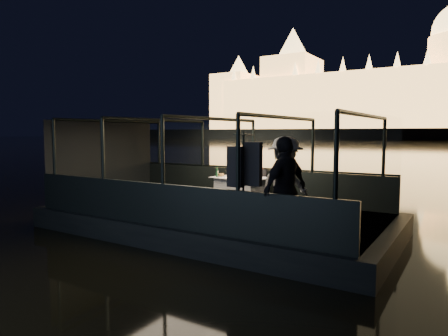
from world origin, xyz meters
The scene contains 27 objects.
river_water centered at (0.00, 80.00, 0.00)m, with size 500.00×500.00×0.00m, color black.
boat_hull centered at (0.00, 0.00, 0.00)m, with size 8.60×4.40×1.00m, color black.
boat_deck centered at (0.00, 0.00, 0.48)m, with size 8.00×4.00×0.04m, color black.
gunwale_port centered at (0.00, 2.00, 0.95)m, with size 8.00×0.08×0.90m, color black.
gunwale_starboard centered at (0.00, -2.00, 0.95)m, with size 8.00×0.08×0.90m, color black.
cabin_glass_port centered at (0.00, 2.00, 2.10)m, with size 8.00×0.02×1.40m, color #99B2B2, non-canonical shape.
cabin_glass_starboard centered at (0.00, -2.00, 2.10)m, with size 8.00×0.02×1.40m, color #99B2B2, non-canonical shape.
cabin_roof_glass centered at (0.00, 0.00, 2.80)m, with size 8.00×4.00×0.02m, color #99B2B2, non-canonical shape.
end_wall_fore centered at (-4.00, 0.00, 1.65)m, with size 0.02×4.00×2.30m, color black, non-canonical shape.
end_wall_aft centered at (4.00, 0.00, 1.65)m, with size 0.02×4.00×2.30m, color black, non-canonical shape.
canopy_ribs centered at (0.00, 0.00, 1.65)m, with size 8.00×4.00×2.30m, color black, non-canonical shape.
dining_table_central centered at (0.18, 0.99, 0.89)m, with size 1.45×1.05×0.77m, color white.
chair_port_left centered at (-0.41, 1.44, 0.95)m, with size 0.40×0.40×0.85m, color black.
chair_port_right centered at (0.39, 1.44, 0.95)m, with size 0.44×0.44×0.94m, color black.
coat_stand centered at (1.78, -1.75, 1.40)m, with size 0.55×0.44×1.98m, color black, non-canonical shape.
person_woman_coral centered at (0.27, 1.71, 1.25)m, with size 0.50×0.33×1.39m, color #DC7050.
person_man_maroon centered at (-0.33, 1.71, 1.25)m, with size 0.76×0.59×1.58m, color #3C1013.
passenger_stripe centered at (2.26, -0.89, 1.35)m, with size 1.22×0.69×1.89m, color white.
passenger_dark centered at (2.60, -1.69, 1.35)m, with size 1.12×0.47×1.90m, color black.
wine_bottle centered at (-0.42, 0.71, 1.42)m, with size 0.07×0.07×0.31m, color #13351D.
bread_basket centered at (-0.42, 0.90, 1.31)m, with size 0.18×0.18×0.07m, color olive.
amber_candle centered at (0.06, 0.77, 1.31)m, with size 0.05×0.05×0.07m, color orange.
plate_near centered at (0.26, 0.62, 1.27)m, with size 0.25×0.25×0.02m, color silver.
plate_far centered at (-0.31, 0.94, 1.27)m, with size 0.22×0.22×0.01m, color silver.
wine_glass_white centered at (-0.37, 0.69, 1.36)m, with size 0.06×0.06×0.18m, color white, non-canonical shape.
wine_glass_red centered at (0.21, 0.96, 1.36)m, with size 0.06×0.06×0.17m, color silver, non-canonical shape.
wine_glass_empty centered at (-0.03, 0.60, 1.36)m, with size 0.06×0.06×0.19m, color silver, non-canonical shape.
Camera 1 is at (5.43, -8.31, 2.46)m, focal length 32.00 mm.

